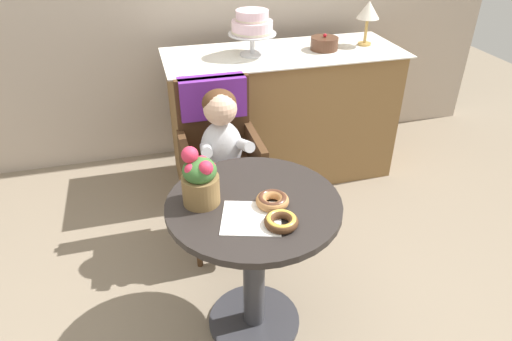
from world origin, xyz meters
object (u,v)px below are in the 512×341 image
Objects in this scene: wicker_chair at (217,138)px; donut_mid at (272,200)px; round_layer_cake at (324,43)px; seated_child at (223,145)px; tiered_cake_stand at (252,25)px; flower_vase at (200,179)px; donut_front at (281,221)px; cafe_table at (254,241)px; table_lamp at (368,12)px.

donut_mid is (0.08, -0.77, 0.10)m from wicker_chair.
wicker_chair is 5.32× the size of round_layer_cake.
wicker_chair is 0.78m from donut_mid.
seated_child is 0.90m from tiered_cake_stand.
wicker_chair is 0.73m from flower_vase.
round_layer_cake reaches higher than seated_child.
wicker_chair is at bearing -146.29° from round_layer_cake.
tiered_cake_stand is at bearing 79.40° from donut_front.
round_layer_cake reaches higher than donut_mid.
donut_mid reaches higher than cafe_table.
wicker_chair is at bearing 90.97° from cafe_table.
cafe_table is at bearing -88.76° from seated_child.
round_layer_cake is (0.83, 0.55, 0.30)m from wicker_chair.
cafe_table is at bearing -14.50° from flower_vase.
tiered_cake_stand is (0.34, 1.30, 0.58)m from cafe_table.
table_lamp is at bearing 49.47° from cafe_table.
wicker_chair is at bearing -121.48° from tiered_cake_stand.
round_layer_cake is at bearing 60.46° from donut_mid.
donut_mid is (0.01, 0.13, 0.00)m from donut_front.
flower_vase is 1.38m from tiered_cake_stand.
cafe_table is 0.30m from donut_front.
table_lamp reaches higher than donut_front.
round_layer_cake reaches higher than wicker_chair.
seated_child is at bearing 69.89° from flower_vase.
flower_vase is 1.60m from round_layer_cake.
flower_vase is at bearing -129.66° from round_layer_cake.
seated_child is at bearing 91.24° from cafe_table.
tiered_cake_stand is at bearing 64.32° from seated_child.
donut_mid is (0.07, -0.04, 0.24)m from cafe_table.
seated_child is at bearing 95.51° from donut_front.
seated_child is at bearing -139.48° from round_layer_cake.
donut_front is at bearing -125.53° from table_lamp.
donut_mid is at bearing -82.79° from seated_child.
round_layer_cake reaches higher than cafe_table.
flower_vase is at bearing -113.40° from tiered_cake_stand.
donut_front is 0.13m from donut_mid.
donut_mid is at bearing -119.54° from round_layer_cake.
donut_mid is 0.47× the size of table_lamp.
table_lamp is (1.12, 1.31, 0.61)m from cafe_table.
tiered_cake_stand is 1.67× the size of round_layer_cake.
cafe_table is 2.91× the size of flower_vase.
donut_front is at bearing -117.43° from round_layer_cake.
tiered_cake_stand is (0.54, 1.25, 0.25)m from flower_vase.
seated_child is at bearing -94.10° from wicker_chair.
cafe_table is 1.46m from tiered_cake_stand.
flower_vase is (-0.26, 0.23, 0.09)m from donut_front.
tiered_cake_stand is (0.35, 0.72, 0.41)m from seated_child.
wicker_chair is at bearing 90.00° from seated_child.
donut_front is 0.46× the size of table_lamp.
round_layer_cake is (0.83, 0.71, 0.26)m from seated_child.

